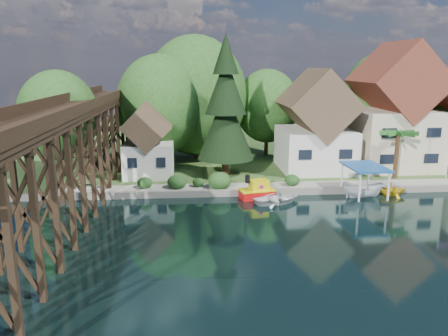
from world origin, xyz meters
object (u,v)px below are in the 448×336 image
at_px(shed, 149,144).
at_px(boat_white_a, 277,198).
at_px(house_center, 394,115).
at_px(boat_yellow, 392,188).
at_px(trestle_bridge, 75,147).
at_px(house_left, 315,128).
at_px(palm_tree, 398,134).
at_px(boat_canopy, 364,184).
at_px(conifer, 226,109).
at_px(tugboat, 257,191).

bearing_deg(shed, boat_white_a, -36.51).
relative_size(house_center, boat_yellow, 5.19).
bearing_deg(trestle_bridge, house_left, 25.21).
height_order(shed, palm_tree, shed).
distance_m(trestle_bridge, house_center, 33.96).
distance_m(house_left, boat_yellow, 11.12).
xyz_separation_m(trestle_bridge, boat_yellow, (27.91, 1.89, -4.64)).
bearing_deg(shed, house_left, 4.77).
relative_size(trestle_bridge, boat_canopy, 9.29).
height_order(shed, boat_white_a, shed).
height_order(house_left, shed, house_left).
distance_m(trestle_bridge, shed, 10.69).
bearing_deg(palm_tree, boat_canopy, -137.81).
bearing_deg(shed, boat_yellow, -17.98).
xyz_separation_m(house_center, boat_canopy, (-7.00, -9.87, -5.13)).
relative_size(house_center, shed, 1.77).
xyz_separation_m(palm_tree, boat_yellow, (-2.20, -4.19, -4.36)).
bearing_deg(conifer, tugboat, -71.65).
bearing_deg(palm_tree, house_left, 146.25).
relative_size(conifer, boat_canopy, 3.03).
height_order(trestle_bridge, tugboat, trestle_bridge).
height_order(trestle_bridge, boat_white_a, trestle_bridge).
xyz_separation_m(house_center, boat_yellow, (-4.09, -9.44, -5.71)).
bearing_deg(shed, palm_tree, -7.37).
bearing_deg(trestle_bridge, tugboat, 7.57).
xyz_separation_m(trestle_bridge, house_center, (32.00, 11.33, 1.07)).
relative_size(house_center, tugboat, 4.07).
bearing_deg(house_center, shed, -175.76).
distance_m(palm_tree, boat_yellow, 6.43).
bearing_deg(shed, conifer, -2.31).
xyz_separation_m(conifer, boat_yellow, (14.91, -7.11, -6.73)).
height_order(conifer, tugboat, conifer).
bearing_deg(house_center, boat_yellow, -113.43).
bearing_deg(conifer, house_left, 10.33).
bearing_deg(conifer, boat_canopy, -32.17).
relative_size(palm_tree, boat_white_a, 1.24).
height_order(house_center, tugboat, house_center).
distance_m(shed, palm_tree, 25.35).
xyz_separation_m(shed, tugboat, (10.31, -7.29, -3.15)).
relative_size(house_left, boat_white_a, 2.60).
bearing_deg(house_center, boat_canopy, -125.33).
xyz_separation_m(trestle_bridge, conifer, (13.00, 9.00, 2.09)).
bearing_deg(tugboat, palm_tree, 15.29).
bearing_deg(conifer, palm_tree, -9.70).
height_order(trestle_bridge, boat_yellow, trestle_bridge).
bearing_deg(trestle_bridge, conifer, 34.72).
xyz_separation_m(boat_canopy, boat_yellow, (2.91, 0.44, -0.58)).
xyz_separation_m(shed, palm_tree, (25.11, -3.25, 1.24)).
xyz_separation_m(house_center, shed, (-27.00, -2.00, -2.59)).
relative_size(palm_tree, boat_canopy, 1.10).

